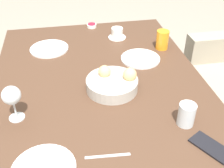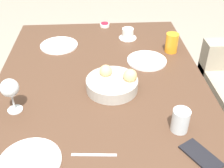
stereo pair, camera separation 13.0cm
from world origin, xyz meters
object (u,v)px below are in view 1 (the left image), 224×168
(juice_glass, at_px, (162,40))
(knife_silver, at_px, (108,156))
(jam_bowl_berry, at_px, (92,26))
(water_tumbler, at_px, (186,114))
(cell_phone, at_px, (211,147))
(bread_basket, at_px, (113,83))
(coffee_cup, at_px, (117,33))
(plate_near_left, at_px, (49,49))
(wine_glass, at_px, (12,97))
(plate_far_center, at_px, (140,59))

(juice_glass, relative_size, knife_silver, 0.68)
(juice_glass, relative_size, jam_bowl_berry, 1.74)
(water_tumbler, xyz_separation_m, cell_phone, (0.14, 0.04, -0.04))
(bread_basket, height_order, juice_glass, juice_glass)
(water_tumbler, xyz_separation_m, jam_bowl_berry, (-1.00, -0.25, -0.04))
(water_tumbler, distance_m, knife_silver, 0.35)
(juice_glass, distance_m, coffee_cup, 0.30)
(jam_bowl_berry, bearing_deg, bread_basket, 0.81)
(water_tumbler, distance_m, jam_bowl_berry, 1.04)
(bread_basket, distance_m, water_tumbler, 0.37)
(water_tumbler, bearing_deg, cell_phone, 17.49)
(juice_glass, height_order, coffee_cup, juice_glass)
(plate_near_left, distance_m, juice_glass, 0.66)
(bread_basket, bearing_deg, wine_glass, -73.36)
(plate_near_left, height_order, cell_phone, plate_near_left)
(wine_glass, height_order, knife_silver, wine_glass)
(cell_phone, bearing_deg, coffee_cup, -170.50)
(plate_far_center, bearing_deg, wine_glass, -59.48)
(jam_bowl_berry, bearing_deg, juice_glass, 44.37)
(knife_silver, bearing_deg, plate_near_left, -166.57)
(coffee_cup, height_order, jam_bowl_berry, coffee_cup)
(plate_far_center, height_order, wine_glass, wine_glass)
(coffee_cup, bearing_deg, cell_phone, 9.50)
(juice_glass, height_order, wine_glass, wine_glass)
(bread_basket, distance_m, jam_bowl_berry, 0.72)
(water_tumbler, relative_size, coffee_cup, 0.88)
(juice_glass, xyz_separation_m, jam_bowl_berry, (-0.37, -0.37, -0.04))
(plate_near_left, bearing_deg, jam_bowl_berry, 133.45)
(knife_silver, relative_size, cell_phone, 0.98)
(plate_far_center, height_order, cell_phone, plate_far_center)
(plate_far_center, bearing_deg, water_tumbler, 4.50)
(wine_glass, height_order, coffee_cup, wine_glass)
(coffee_cup, xyz_separation_m, jam_bowl_berry, (-0.19, -0.14, -0.02))
(coffee_cup, relative_size, cell_phone, 0.66)
(plate_near_left, bearing_deg, cell_phone, 33.56)
(water_tumbler, bearing_deg, jam_bowl_berry, -165.90)
(bread_basket, relative_size, plate_far_center, 1.13)
(wine_glass, distance_m, knife_silver, 0.44)
(wine_glass, xyz_separation_m, coffee_cup, (-0.66, 0.55, -0.08))
(plate_near_left, xyz_separation_m, cell_phone, (0.87, 0.58, -0.00))
(juice_glass, bearing_deg, coffee_cup, -128.67)
(bread_basket, xyz_separation_m, juice_glass, (-0.34, 0.36, 0.02))
(coffee_cup, bearing_deg, wine_glass, -40.12)
(bread_basket, xyz_separation_m, plate_near_left, (-0.45, -0.29, -0.03))
(wine_glass, bearing_deg, cell_phone, 67.45)
(bread_basket, bearing_deg, juice_glass, 134.04)
(jam_bowl_berry, height_order, knife_silver, jam_bowl_berry)
(bread_basket, relative_size, plate_near_left, 1.09)
(bread_basket, relative_size, jam_bowl_berry, 3.81)
(jam_bowl_berry, bearing_deg, plate_near_left, -46.55)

